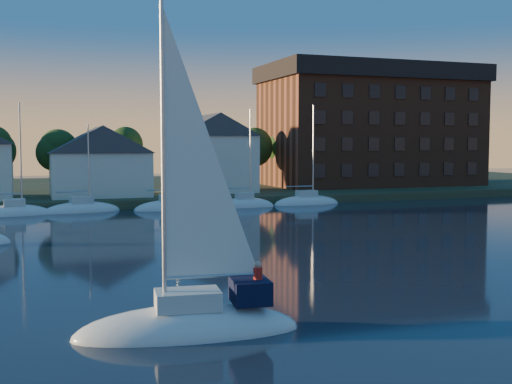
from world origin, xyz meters
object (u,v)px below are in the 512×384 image
clubhouse_centre (100,160)px  hero_sailboat (192,319)px  clubhouse_east (212,152)px  condo_block (370,125)px

clubhouse_centre → hero_sailboat: hero_sailboat is taller
clubhouse_east → condo_block: 26.94m
clubhouse_centre → condo_block: 41.05m
clubhouse_east → hero_sailboat: (-16.28, -54.96, -5.43)m
clubhouse_centre → condo_block: condo_block is taller
clubhouse_centre → clubhouse_east: bearing=8.1°
clubhouse_centre → clubhouse_east: clubhouse_east is taller
clubhouse_centre → condo_block: size_ratio=0.37×
clubhouse_east → hero_sailboat: hero_sailboat is taller
condo_block → hero_sailboat: bearing=-124.8°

